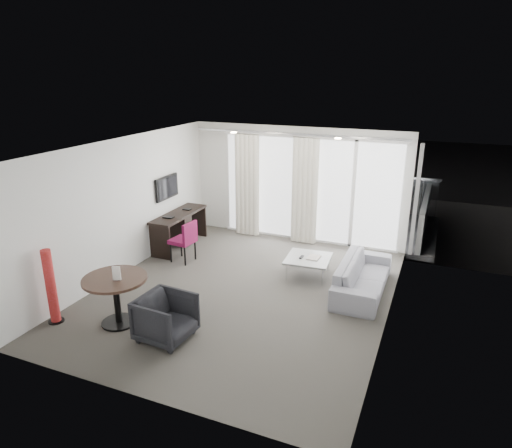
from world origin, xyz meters
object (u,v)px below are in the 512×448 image
at_px(round_table, 117,301).
at_px(coffee_table, 308,266).
at_px(tub_armchair, 166,318).
at_px(desk_chair, 183,241).
at_px(rattan_chair_b, 396,206).
at_px(sofa, 363,276).
at_px(red_lamp, 51,287).
at_px(desk, 180,230).
at_px(rattan_chair_a, 328,209).

xyz_separation_m(round_table, coffee_table, (2.24, 2.83, -0.21)).
xyz_separation_m(round_table, tub_armchair, (0.94, -0.08, -0.05)).
xyz_separation_m(desk_chair, coffee_table, (2.59, 0.31, -0.25)).
xyz_separation_m(coffee_table, rattan_chair_b, (1.15, 4.06, 0.24)).
bearing_deg(sofa, round_table, 127.73).
bearing_deg(rattan_chair_b, red_lamp, -116.41).
relative_size(tub_armchair, rattan_chair_b, 0.89).
height_order(red_lamp, tub_armchair, red_lamp).
height_order(desk, rattan_chair_a, desk).
height_order(desk, coffee_table, desk).
xyz_separation_m(red_lamp, rattan_chair_b, (4.34, 7.23, -0.19)).
relative_size(desk, desk_chair, 1.89).
height_order(red_lamp, coffee_table, red_lamp).
xyz_separation_m(desk_chair, tub_armchair, (1.29, -2.59, -0.09)).
distance_m(tub_armchair, rattan_chair_b, 7.38).
bearing_deg(tub_armchair, rattan_chair_a, -4.10).
bearing_deg(desk, desk_chair, -54.15).
xyz_separation_m(coffee_table, rattan_chair_a, (-0.44, 3.30, 0.19)).
distance_m(tub_armchair, coffee_table, 3.19).
bearing_deg(round_table, desk, 104.90).
distance_m(coffee_table, rattan_chair_b, 4.23).
bearing_deg(desk_chair, round_table, -76.57).
height_order(sofa, rattan_chair_a, rattan_chair_a).
bearing_deg(red_lamp, desk, 88.44).
bearing_deg(desk_chair, red_lamp, -96.34).
relative_size(red_lamp, coffee_table, 1.48).
relative_size(tub_armchair, rattan_chair_a, 1.01).
xyz_separation_m(tub_armchair, rattan_chair_b, (2.45, 6.96, 0.08)).
distance_m(coffee_table, sofa, 1.12).
bearing_deg(desk, tub_armchair, -61.40).
xyz_separation_m(desk, desk_chair, (0.50, -0.69, 0.05)).
relative_size(red_lamp, rattan_chair_b, 1.44).
distance_m(desk_chair, rattan_chair_b, 5.75).
relative_size(desk_chair, red_lamp, 0.71).
relative_size(desk_chair, round_table, 0.89).
relative_size(desk_chair, coffee_table, 1.06).
distance_m(round_table, rattan_chair_a, 6.38).
distance_m(desk, rattan_chair_b, 5.62).
distance_m(red_lamp, coffee_table, 4.52).
bearing_deg(tub_armchair, sofa, -38.17).
distance_m(desk_chair, tub_armchair, 2.90).
distance_m(round_table, coffee_table, 3.61).
bearing_deg(sofa, coffee_table, 76.64).
bearing_deg(rattan_chair_a, rattan_chair_b, 26.06).
bearing_deg(coffee_table, desk, 173.02).
bearing_deg(rattan_chair_b, sofa, -86.35).
bearing_deg(round_table, red_lamp, -159.86).
bearing_deg(desk, red_lamp, -91.56).
xyz_separation_m(desk, rattan_chair_b, (4.24, 3.68, 0.04)).
height_order(desk, red_lamp, red_lamp).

